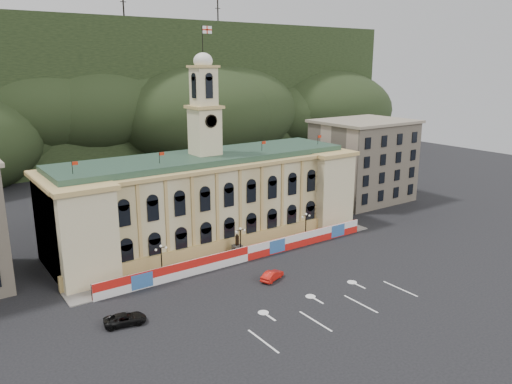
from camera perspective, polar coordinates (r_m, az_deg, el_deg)
ground at (r=70.65m, az=5.98°, el=-11.63°), size 260.00×260.00×0.00m
lane_markings at (r=67.39m, az=8.83°, el=-13.09°), size 26.00×10.00×0.02m
hill_ridge at (r=175.06m, az=-21.32°, el=9.75°), size 230.00×80.00×64.00m
city_hall at (r=89.20m, az=-5.56°, el=-0.63°), size 56.20×17.60×37.10m
side_building_right at (r=117.74m, az=12.13°, el=3.56°), size 21.00×17.00×18.60m
hoarding_fence at (r=81.12m, az=-0.99°, el=-7.03°), size 50.00×0.44×2.50m
pavement at (r=83.60m, az=-2.05°, el=-7.23°), size 56.00×5.50×0.16m
statue at (r=83.39m, az=-2.16°, el=-6.47°), size 1.40×1.40×3.72m
lamp_left at (r=75.72m, az=-10.76°, el=-7.43°), size 1.96×0.44×5.15m
lamp_center at (r=81.95m, az=-1.79°, el=-5.45°), size 1.96×0.44×5.15m
lamp_right at (r=89.94m, az=5.71°, el=-3.68°), size 1.96×0.44×5.15m
red_sedan at (r=74.54m, az=1.86°, el=-9.50°), size 4.43×5.32×1.42m
black_suv at (r=64.88m, az=-14.73°, el=-13.87°), size 4.52×6.11×1.42m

